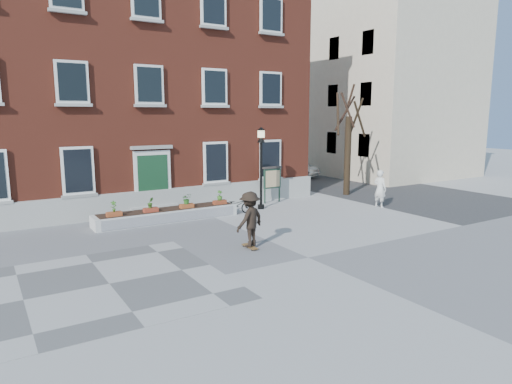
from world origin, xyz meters
TOP-DOWN VIEW (x-y plane):
  - ground at (0.00, 0.00)m, footprint 100.00×100.00m
  - checker_patch at (-6.00, 1.00)m, footprint 6.00×6.00m
  - bicycle at (1.16, 6.82)m, footprint 1.66×0.88m
  - parked_car at (10.92, 15.58)m, footprint 2.07×3.98m
  - bystander at (7.92, 4.49)m, footprint 0.55×0.74m
  - brick_building at (-2.00, 13.98)m, footprint 18.40×10.85m
  - planter_assembly at (-1.99, 7.18)m, footprint 6.20×1.12m
  - bare_tree at (9.01, 8.01)m, footprint 1.83×1.83m
  - side_street at (17.99, 19.78)m, footprint 15.20×36.00m
  - lamp_post at (2.78, 7.25)m, footprint 0.40×0.40m
  - notice_board at (4.11, 8.27)m, footprint 1.10×0.16m
  - skateboarder at (-1.06, 1.87)m, footprint 1.39×1.08m

SIDE VIEW (x-z plane):
  - ground at x=0.00m, z-range 0.00..0.00m
  - checker_patch at x=-6.00m, z-range 0.00..0.01m
  - planter_assembly at x=-1.99m, z-range -0.27..0.88m
  - bicycle at x=1.16m, z-range 0.00..0.83m
  - parked_car at x=10.92m, z-range 0.00..1.25m
  - bystander at x=7.92m, z-range 0.00..1.85m
  - skateboarder at x=-1.06m, z-range 0.03..2.00m
  - notice_board at x=4.11m, z-range 0.33..2.20m
  - lamp_post at x=2.78m, z-range 0.57..4.50m
  - bare_tree at x=9.01m, z-range -0.29..5.87m
  - brick_building at x=-2.00m, z-range 0.00..12.60m
  - side_street at x=17.99m, z-range -0.23..14.27m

